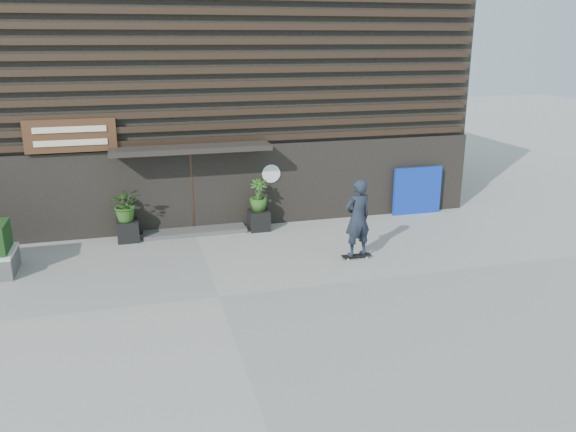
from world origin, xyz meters
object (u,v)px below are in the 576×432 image
object	(u,v)px
planter_pot_left	(128,231)
skateboarder	(358,218)
planter_pot_right	(259,220)
blue_tarp	(417,191)

from	to	relation	value
planter_pot_left	skateboarder	bearing A→B (deg)	-27.64
planter_pot_left	skateboarder	xyz separation A→B (m)	(5.74, -3.01, 0.81)
planter_pot_right	planter_pot_left	bearing A→B (deg)	180.00
planter_pot_right	skateboarder	world-z (taller)	skateboarder
planter_pot_left	skateboarder	distance (m)	6.53
blue_tarp	skateboarder	xyz separation A→B (m)	(-3.42, -3.31, 0.33)
skateboarder	planter_pot_right	bearing A→B (deg)	122.83
planter_pot_right	skateboarder	distance (m)	3.67
planter_pot_right	blue_tarp	distance (m)	5.39
planter_pot_left	skateboarder	world-z (taller)	skateboarder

